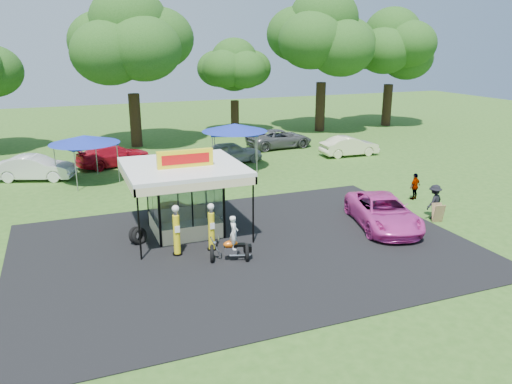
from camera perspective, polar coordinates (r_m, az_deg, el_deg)
ground at (r=20.85m, az=0.71°, el=-8.49°), size 120.00×120.00×0.00m
asphalt_apron at (r=22.54m, az=-1.22°, el=-6.43°), size 20.00×14.00×0.04m
gas_station_kiosk at (r=24.10m, az=-8.19°, el=-0.57°), size 5.40×5.40×4.18m
gas_pump_left at (r=21.72m, az=-9.07°, el=-4.49°), size 0.43×0.43×2.29m
gas_pump_right at (r=22.04m, az=-5.12°, el=-4.14°), size 0.41×0.41×2.20m
motorcycle at (r=21.07m, az=-2.72°, el=-5.82°), size 1.84×1.25×2.09m
spare_tires at (r=23.53m, az=-13.37°, el=-4.87°), size 1.02×0.94×0.83m
a_frame_sign at (r=27.23m, az=20.07°, el=-2.26°), size 0.58×0.59×0.97m
kiosk_car at (r=26.55m, az=-9.20°, el=-1.93°), size 2.82×1.13×0.96m
pink_sedan at (r=25.65m, az=14.33°, el=-2.21°), size 3.96×6.10×1.56m
spectator_east_a at (r=27.65m, az=19.70°, el=-1.03°), size 1.34×1.05×1.82m
spectator_east_b at (r=30.61m, az=17.71°, el=0.61°), size 1.01×0.67×1.59m
bg_car_a at (r=36.50m, az=-23.93°, el=2.55°), size 5.33×3.30×1.66m
bg_car_b at (r=38.65m, az=-15.91°, el=4.05°), size 5.96×3.77×1.61m
bg_car_c at (r=38.29m, az=-2.81°, el=4.56°), size 4.84×2.19×1.61m
bg_car_d at (r=43.83m, az=2.69°, el=6.13°), size 5.97×3.08×1.61m
bg_car_e at (r=41.36m, az=10.63°, el=5.18°), size 4.81×1.82×1.57m
tent_west at (r=34.23m, az=-19.02°, el=5.66°), size 4.48×4.48×3.13m
tent_east at (r=36.08m, az=-2.46°, el=7.33°), size 4.72×4.72×3.30m
oak_far_c at (r=44.93m, az=-14.16°, el=15.52°), size 11.08×11.08×13.06m
oak_far_d at (r=50.41m, az=-2.49°, el=13.25°), size 7.65×7.65×9.11m
oak_far_e at (r=52.15m, az=7.62°, el=16.53°), size 11.58×11.58×13.78m
oak_far_f at (r=57.09m, az=15.17°, el=15.14°), size 10.11×10.11×12.18m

